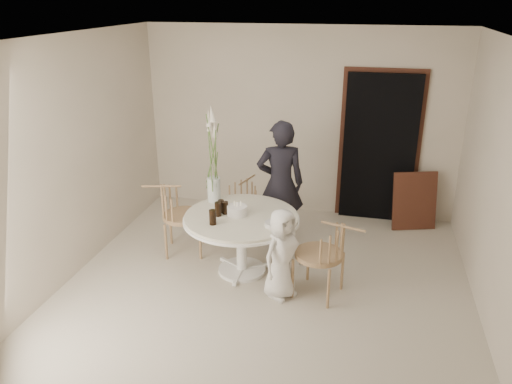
% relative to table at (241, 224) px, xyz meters
% --- Properties ---
extents(ground, '(4.50, 4.50, 0.00)m').
position_rel_table_xyz_m(ground, '(0.35, -0.25, -0.62)').
color(ground, beige).
rests_on(ground, ground).
extents(room_shell, '(4.50, 4.50, 4.50)m').
position_rel_table_xyz_m(room_shell, '(0.35, -0.25, 1.00)').
color(room_shell, silver).
rests_on(room_shell, ground).
extents(doorway, '(1.00, 0.10, 2.10)m').
position_rel_table_xyz_m(doorway, '(1.50, 1.94, 0.43)').
color(doorway, black).
rests_on(doorway, ground).
extents(door_trim, '(1.12, 0.03, 2.22)m').
position_rel_table_xyz_m(door_trim, '(1.50, 1.98, 0.49)').
color(door_trim, '#4F241B').
rests_on(door_trim, ground).
extents(table, '(1.33, 1.33, 0.73)m').
position_rel_table_xyz_m(table, '(0.00, 0.00, 0.00)').
color(table, white).
rests_on(table, ground).
extents(picture_frame, '(0.64, 0.36, 0.81)m').
position_rel_table_xyz_m(picture_frame, '(2.04, 1.70, -0.21)').
color(picture_frame, '#4F241B').
rests_on(picture_frame, ground).
extents(chair_far, '(0.52, 0.54, 0.80)m').
position_rel_table_xyz_m(chair_far, '(-0.21, 0.91, -0.10)').
color(chair_far, '#9F7D56').
rests_on(chair_far, ground).
extents(chair_right, '(0.62, 0.59, 0.89)m').
position_rel_table_xyz_m(chair_right, '(1.04, -0.30, -0.04)').
color(chair_right, '#9F7D56').
rests_on(chair_right, ground).
extents(chair_left, '(0.62, 0.59, 0.91)m').
position_rel_table_xyz_m(chair_left, '(-0.95, 0.29, -0.02)').
color(chair_left, '#9F7D56').
rests_on(chair_left, ground).
extents(girl, '(0.69, 0.54, 1.66)m').
position_rel_table_xyz_m(girl, '(0.30, 0.83, 0.21)').
color(girl, black).
rests_on(girl, ground).
extents(boy, '(0.55, 0.59, 1.02)m').
position_rel_table_xyz_m(boy, '(0.54, -0.39, -0.11)').
color(boy, white).
rests_on(boy, ground).
extents(birthday_cake, '(0.23, 0.23, 0.16)m').
position_rel_table_xyz_m(birthday_cake, '(-0.05, 0.00, 0.17)').
color(birthday_cake, white).
rests_on(birthday_cake, table).
extents(cola_tumbler_a, '(0.09, 0.09, 0.16)m').
position_rel_table_xyz_m(cola_tumbler_a, '(-0.25, -0.07, 0.20)').
color(cola_tumbler_a, black).
rests_on(cola_tumbler_a, table).
extents(cola_tumbler_b, '(0.10, 0.10, 0.17)m').
position_rel_table_xyz_m(cola_tumbler_b, '(-0.24, -0.30, 0.20)').
color(cola_tumbler_b, black).
rests_on(cola_tumbler_b, table).
extents(cola_tumbler_c, '(0.09, 0.09, 0.15)m').
position_rel_table_xyz_m(cola_tumbler_c, '(-0.25, 0.03, 0.19)').
color(cola_tumbler_c, black).
rests_on(cola_tumbler_c, table).
extents(cola_tumbler_d, '(0.09, 0.09, 0.15)m').
position_rel_table_xyz_m(cola_tumbler_d, '(-0.19, 0.01, 0.19)').
color(cola_tumbler_d, black).
rests_on(cola_tumbler_d, table).
extents(plate_stack, '(0.25, 0.25, 0.05)m').
position_rel_table_xyz_m(plate_stack, '(0.41, -0.20, 0.14)').
color(plate_stack, silver).
rests_on(plate_stack, table).
extents(flower_vase, '(0.16, 0.16, 1.18)m').
position_rel_table_xyz_m(flower_vase, '(-0.43, 0.34, 0.57)').
color(flower_vase, silver).
rests_on(flower_vase, table).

